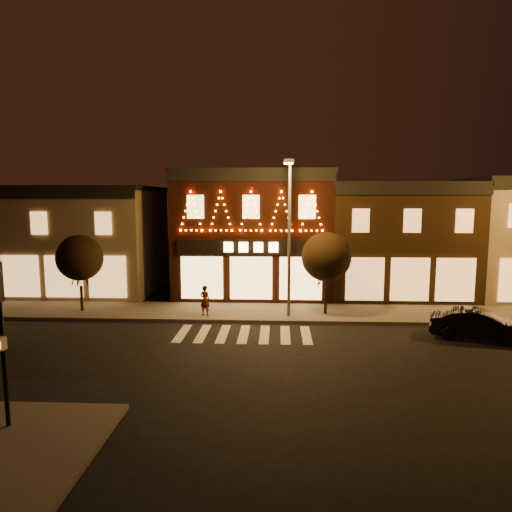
{
  "coord_description": "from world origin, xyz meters",
  "views": [
    {
      "loc": [
        1.63,
        -17.34,
        6.54
      ],
      "look_at": [
        0.59,
        4.0,
        3.81
      ],
      "focal_mm": 32.1,
      "sensor_mm": 36.0,
      "label": 1
    }
  ],
  "objects": [
    {
      "name": "dark_sedan",
      "position": [
        10.92,
        3.69,
        0.7
      ],
      "size": [
        4.53,
        2.76,
        1.41
      ],
      "primitive_type": "imported",
      "rotation": [
        0.0,
        0.0,
        1.25
      ],
      "color": "black",
      "rests_on": "ground"
    },
    {
      "name": "ground",
      "position": [
        0.0,
        0.0,
        0.0
      ],
      "size": [
        120.0,
        120.0,
        0.0
      ],
      "primitive_type": "plane",
      "color": "black",
      "rests_on": "ground"
    },
    {
      "name": "pedestrian",
      "position": [
        -2.33,
        6.88,
        0.98
      ],
      "size": [
        0.71,
        0.6,
        1.67
      ],
      "primitive_type": "imported",
      "rotation": [
        0.0,
        0.0,
        2.76
      ],
      "color": "gray",
      "rests_on": "sidewalk_far"
    },
    {
      "name": "streetlamp_mid",
      "position": [
        2.2,
        6.72,
        5.03
      ],
      "size": [
        0.54,
        1.91,
        8.32
      ],
      "rotation": [
        0.0,
        0.0,
        0.06
      ],
      "color": "#59595E",
      "rests_on": "sidewalk_far"
    },
    {
      "name": "sidewalk_far",
      "position": [
        2.0,
        8.0,
        0.07
      ],
      "size": [
        44.0,
        4.0,
        0.15
      ],
      "primitive_type": "cube",
      "color": "#47423D",
      "rests_on": "ground"
    },
    {
      "name": "tree_right",
      "position": [
        4.27,
        7.61,
        3.33
      ],
      "size": [
        2.72,
        2.72,
        4.55
      ],
      "rotation": [
        0.0,
        0.0,
        -0.0
      ],
      "color": "black",
      "rests_on": "sidewalk_far"
    },
    {
      "name": "building_left",
      "position": [
        -13.0,
        13.99,
        3.66
      ],
      "size": [
        12.2,
        8.28,
        7.3
      ],
      "color": "#7A6A56",
      "rests_on": "ground"
    },
    {
      "name": "tree_left",
      "position": [
        -9.54,
        7.65,
        3.18
      ],
      "size": [
        2.59,
        2.59,
        4.33
      ],
      "rotation": [
        0.0,
        0.0,
        0.03
      ],
      "color": "black",
      "rests_on": "sidewalk_far"
    },
    {
      "name": "building_pulp",
      "position": [
        0.0,
        13.98,
        4.16
      ],
      "size": [
        10.2,
        8.34,
        8.3
      ],
      "color": "black",
      "rests_on": "ground"
    },
    {
      "name": "building_right_a",
      "position": [
        9.5,
        13.99,
        3.76
      ],
      "size": [
        9.2,
        8.28,
        7.5
      ],
      "color": "#372413",
      "rests_on": "ground"
    }
  ]
}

